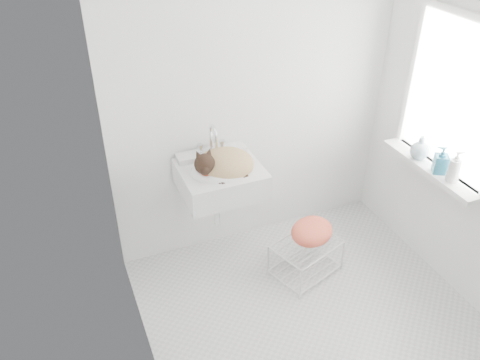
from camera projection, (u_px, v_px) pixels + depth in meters
name	position (u px, v px, depth m)	size (l,w,h in m)	color
floor	(309.00, 312.00, 3.47)	(2.20, 2.00, 0.02)	silver
back_wall	(255.00, 93.00, 3.56)	(2.20, 0.02, 2.50)	white
right_wall	(477.00, 125.00, 3.14)	(0.02, 2.00, 2.50)	white
left_wall	(132.00, 201.00, 2.44)	(0.02, 2.00, 2.50)	white
window_glass	(456.00, 98.00, 3.23)	(0.01, 0.80, 1.00)	white
window_frame	(454.00, 99.00, 3.23)	(0.04, 0.90, 1.10)	white
windowsill	(430.00, 168.00, 3.49)	(0.16, 0.88, 0.04)	white
sink	(220.00, 168.00, 3.46)	(0.57, 0.50, 0.23)	silver
faucet	(211.00, 139.00, 3.53)	(0.21, 0.15, 0.21)	silver
cat	(223.00, 164.00, 3.43)	(0.45, 0.38, 0.27)	tan
wire_rack	(306.00, 257.00, 3.72)	(0.47, 0.33, 0.28)	silver
towel	(311.00, 236.00, 3.68)	(0.35, 0.25, 0.14)	#CC8207
bottle_a	(451.00, 181.00, 3.32)	(0.07, 0.07, 0.19)	white
bottle_b	(438.00, 172.00, 3.41)	(0.09, 0.09, 0.20)	#1F627B
bottle_c	(418.00, 158.00, 3.58)	(0.14, 0.14, 0.18)	#ACBFCD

